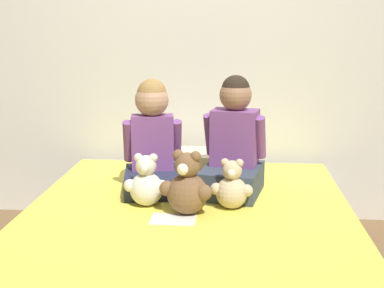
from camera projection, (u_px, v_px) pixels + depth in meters
The scene contains 9 objects.
wall_behind_bed at pixel (202, 32), 3.49m from camera, with size 8.00×0.06×2.50m.
bed at pixel (188, 253), 2.61m from camera, with size 1.62×2.02×0.41m.
child_on_left at pixel (153, 144), 2.88m from camera, with size 0.35×0.41×0.61m.
child_on_right at pixel (234, 146), 2.84m from camera, with size 0.37×0.43×0.63m.
teddy_bear_held_by_left_child at pixel (146, 184), 2.66m from camera, with size 0.22×0.17×0.27m.
teddy_bear_held_by_right_child at pixel (232, 188), 2.62m from camera, with size 0.21×0.16×0.25m.
teddy_bear_between_children at pixel (187, 188), 2.53m from camera, with size 0.25×0.20×0.31m.
pillow_at_headboard at pixel (199, 160), 3.35m from camera, with size 0.51×0.32×0.11m.
sign_card at pixel (173, 219), 2.48m from camera, with size 0.21×0.15×0.00m.
Camera 1 is at (0.21, -2.42, 1.29)m, focal length 50.00 mm.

